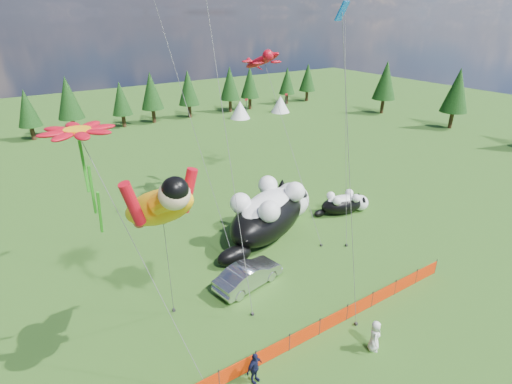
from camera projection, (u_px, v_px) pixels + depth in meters
ground at (271, 309)px, 23.01m from camera, size 160.00×160.00×0.00m
safety_fence at (305, 335)px, 20.51m from camera, size 22.06×0.06×1.10m
tree_line at (87, 104)px, 55.73m from camera, size 90.00×4.00×8.00m
festival_tents at (176, 119)px, 58.45m from camera, size 50.00×3.20×2.80m
cat_large at (271, 211)px, 30.20m from camera, size 10.39×6.97×3.98m
cat_small at (344, 203)px, 33.82m from camera, size 5.02×2.70×1.84m
car at (248, 275)px, 24.76m from camera, size 4.86×2.50×1.53m
spectator_c at (254, 368)px, 18.19m from camera, size 1.08×0.74×1.67m
spectator_e at (375, 336)px, 19.95m from camera, size 1.00×0.98×1.73m
superhero_kite at (158, 207)px, 17.53m from camera, size 6.37×6.59×10.28m
gecko_kite at (262, 60)px, 33.77m from camera, size 4.11×14.23×16.25m
flower_kite at (78, 135)px, 15.75m from camera, size 4.71×6.91×12.55m
diamond_kite_a at (207, 2)px, 21.21m from camera, size 1.82×6.84×18.11m
diamond_kite_c at (343, 28)px, 16.56m from camera, size 1.72×2.28×16.50m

